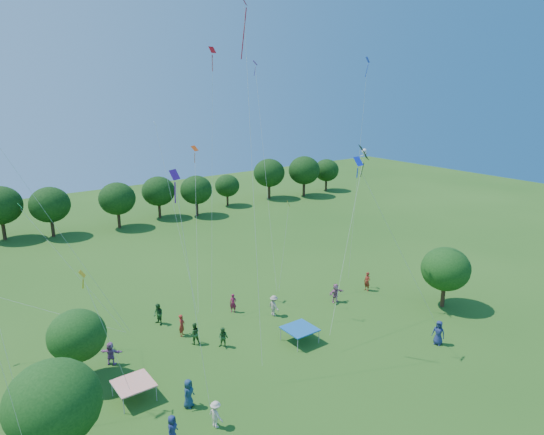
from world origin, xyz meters
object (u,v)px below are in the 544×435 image
at_px(tent_red_stripe, 133,384).
at_px(pirate_kite, 363,155).
at_px(near_tree_west, 53,403).
at_px(red_high_kite, 247,77).
at_px(near_tree_north, 77,336).
at_px(tent_blue, 300,329).
at_px(near_tree_east, 446,269).

height_order(tent_red_stripe, pirate_kite, pirate_kite).
bearing_deg(near_tree_west, red_high_kite, 14.95).
height_order(near_tree_north, tent_blue, near_tree_north).
bearing_deg(red_high_kite, tent_blue, -14.73).
bearing_deg(near_tree_west, tent_red_stripe, 34.11).
bearing_deg(pirate_kite, near_tree_west, -170.56).
height_order(near_tree_north, pirate_kite, pirate_kite).
relative_size(near_tree_west, tent_blue, 2.67).
distance_m(near_tree_east, tent_blue, 14.05).
xyz_separation_m(near_tree_east, pirate_kite, (-6.25, 4.09, 9.63)).
distance_m(near_tree_west, near_tree_east, 30.88).
bearing_deg(near_tree_north, near_tree_east, -14.40).
bearing_deg(red_high_kite, near_tree_east, -11.85).
xyz_separation_m(tent_blue, pirate_kite, (7.34, 1.43, 12.02)).
xyz_separation_m(near_tree_east, red_high_kite, (-17.28, 3.63, 15.36)).
height_order(near_tree_east, red_high_kite, red_high_kite).
distance_m(tent_red_stripe, tent_blue, 12.35).
bearing_deg(near_tree_east, pirate_kite, 146.81).
bearing_deg(red_high_kite, near_tree_north, 161.61).
relative_size(tent_red_stripe, pirate_kite, 0.18).
height_order(near_tree_west, near_tree_north, near_tree_west).
bearing_deg(red_high_kite, tent_red_stripe, -178.16).
bearing_deg(near_tree_east, tent_red_stripe, 172.64).
relative_size(near_tree_north, tent_red_stripe, 2.19).
xyz_separation_m(tent_red_stripe, tent_blue, (12.34, -0.69, 0.00)).
distance_m(tent_blue, red_high_kite, 18.14).
height_order(pirate_kite, red_high_kite, red_high_kite).
height_order(near_tree_west, near_tree_east, near_tree_west).
distance_m(near_tree_north, pirate_kite, 24.04).
distance_m(near_tree_west, tent_blue, 17.71).
height_order(tent_red_stripe, tent_blue, same).
distance_m(near_tree_east, tent_red_stripe, 26.25).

